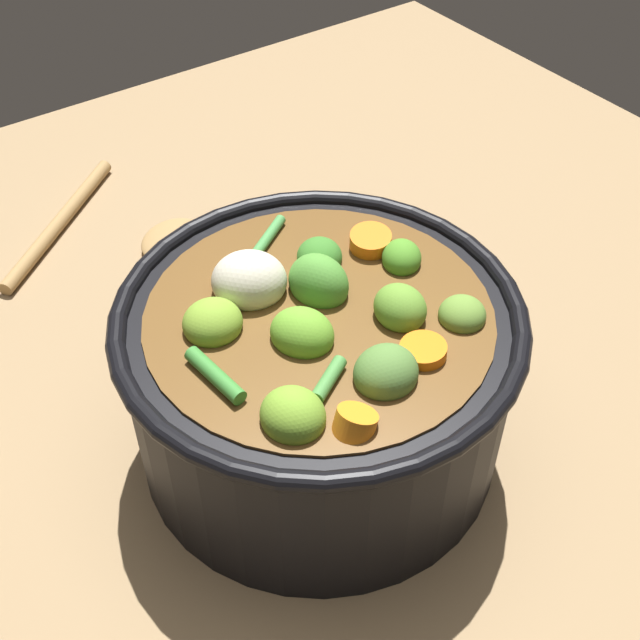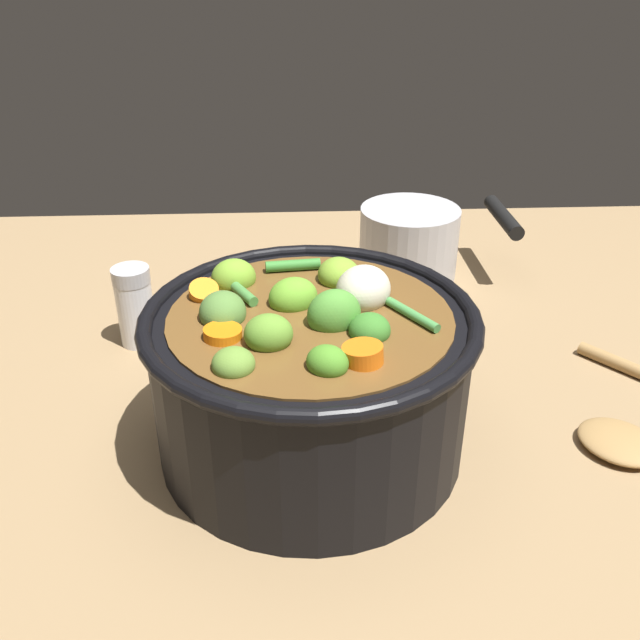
# 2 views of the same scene
# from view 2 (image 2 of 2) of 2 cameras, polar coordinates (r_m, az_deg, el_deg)

# --- Properties ---
(ground_plane) EXTENTS (1.10, 1.10, 0.00)m
(ground_plane) POSITION_cam_2_polar(r_m,az_deg,el_deg) (0.59, -0.72, -10.09)
(ground_plane) COLOR #8C704C
(cooking_pot) EXTENTS (0.26, 0.26, 0.15)m
(cooking_pot) POSITION_cam_2_polar(r_m,az_deg,el_deg) (0.55, -0.78, -4.60)
(cooking_pot) COLOR black
(cooking_pot) RESTS_ON ground_plane
(salt_shaker) EXTENTS (0.04, 0.04, 0.08)m
(salt_shaker) POSITION_cam_2_polar(r_m,az_deg,el_deg) (0.73, -14.99, 1.13)
(salt_shaker) COLOR silver
(salt_shaker) RESTS_ON ground_plane
(small_saucepan) EXTENTS (0.12, 0.18, 0.09)m
(small_saucepan) POSITION_cam_2_polar(r_m,az_deg,el_deg) (0.86, 7.51, 6.43)
(small_saucepan) COLOR #ADADB2
(small_saucepan) RESTS_ON ground_plane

